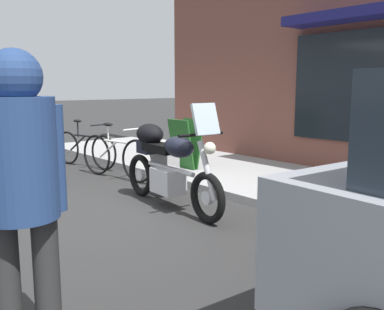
{
  "coord_description": "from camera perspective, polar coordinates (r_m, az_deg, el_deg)",
  "views": [
    {
      "loc": [
        4.43,
        -2.85,
        1.57
      ],
      "look_at": [
        0.34,
        0.61,
        0.7
      ],
      "focal_mm": 40.01,
      "sensor_mm": 36.0,
      "label": 1
    }
  ],
  "objects": [
    {
      "name": "ground_plane",
      "position": [
        5.5,
        -7.26,
        -7.44
      ],
      "size": [
        80.0,
        80.0,
        0.0
      ],
      "primitive_type": "plane",
      "color": "#2B2B2B"
    },
    {
      "name": "touring_motorcycle",
      "position": [
        5.61,
        -3.4,
        -0.82
      ],
      "size": [
        2.16,
        0.77,
        1.38
      ],
      "color": "black",
      "rests_on": "ground_plane"
    },
    {
      "name": "parked_bicycle",
      "position": [
        7.37,
        -10.12,
        -0.15
      ],
      "size": [
        1.73,
        0.51,
        0.95
      ],
      "color": "black",
      "rests_on": "ground_plane"
    },
    {
      "name": "pedestrian_walking",
      "position": [
        2.37,
        -21.92,
        -2.77
      ],
      "size": [
        0.47,
        0.54,
        1.76
      ],
      "color": "#2F2F2F",
      "rests_on": "ground_plane"
    },
    {
      "name": "sandwich_board_sign",
      "position": [
        7.58,
        -0.83,
        1.54
      ],
      "size": [
        0.55,
        0.4,
        0.87
      ],
      "color": "#1E511E",
      "rests_on": "sidewalk_curb"
    },
    {
      "name": "second_bicycle_by_cafe",
      "position": [
        8.57,
        -14.1,
        0.87
      ],
      "size": [
        1.69,
        0.57,
        0.92
      ],
      "color": "black",
      "rests_on": "ground_plane"
    }
  ]
}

